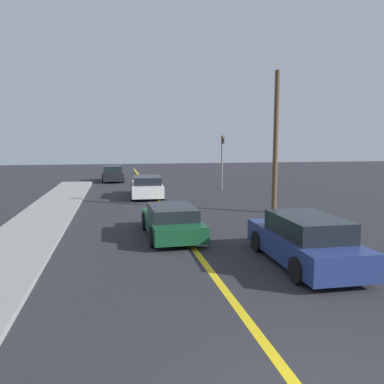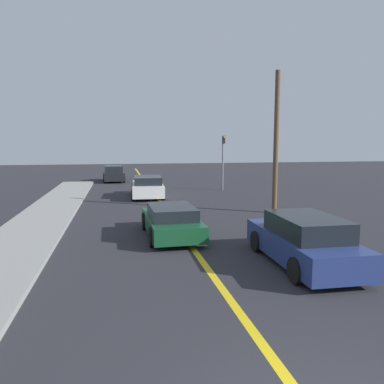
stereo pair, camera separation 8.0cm
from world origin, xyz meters
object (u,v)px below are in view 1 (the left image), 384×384
object	(u,v)px
car_far_distant	(147,187)
utility_pole	(276,143)
car_parked_left_lot	(113,174)
traffic_light	(222,157)
car_near_right_lane	(304,241)
car_ahead_center	(172,221)

from	to	relation	value
car_far_distant	utility_pole	bearing A→B (deg)	-46.93
utility_pole	car_far_distant	bearing A→B (deg)	130.24
car_parked_left_lot	traffic_light	bearing A→B (deg)	-47.31
car_parked_left_lot	utility_pole	distance (m)	19.05
car_near_right_lane	car_parked_left_lot	world-z (taller)	same
car_parked_left_lot	utility_pole	size ratio (longest dim) A/B	0.60
car_ahead_center	utility_pole	world-z (taller)	utility_pole
car_parked_left_lot	car_ahead_center	bearing A→B (deg)	-86.23
car_far_distant	utility_pole	xyz separation A→B (m)	(5.69, -6.72, 2.76)
traffic_light	utility_pole	bearing A→B (deg)	-89.96
utility_pole	traffic_light	bearing A→B (deg)	90.04
car_ahead_center	car_parked_left_lot	distance (m)	20.96
car_ahead_center	traffic_light	bearing A→B (deg)	65.05
car_parked_left_lot	utility_pole	bearing A→B (deg)	-67.59
car_near_right_lane	utility_pole	xyz separation A→B (m)	(2.46, 7.62, 2.74)
car_far_distant	car_ahead_center	bearing A→B (deg)	-86.99
car_near_right_lane	utility_pole	size ratio (longest dim) A/B	0.66
car_near_right_lane	traffic_light	world-z (taller)	traffic_light
car_far_distant	car_parked_left_lot	world-z (taller)	car_parked_left_lot
car_near_right_lane	car_far_distant	size ratio (longest dim) A/B	0.95
car_parked_left_lot	car_near_right_lane	bearing A→B (deg)	-79.96
car_parked_left_lot	car_far_distant	bearing A→B (deg)	-80.36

